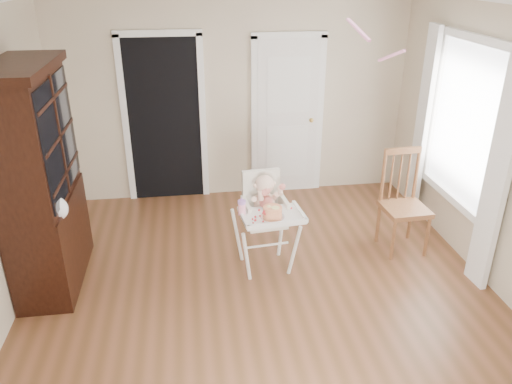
{
  "coord_description": "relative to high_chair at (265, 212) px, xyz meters",
  "views": [
    {
      "loc": [
        -0.6,
        -3.79,
        2.92
      ],
      "look_at": [
        0.0,
        0.48,
        0.91
      ],
      "focal_mm": 35.0,
      "sensor_mm": 36.0,
      "label": 1
    }
  ],
  "objects": [
    {
      "name": "floor",
      "position": [
        -0.11,
        -0.58,
        -0.65
      ],
      "size": [
        5.0,
        5.0,
        0.0
      ],
      "primitive_type": "plane",
      "color": "brown",
      "rests_on": "ground"
    },
    {
      "name": "wall_back",
      "position": [
        -0.11,
        1.92,
        0.7
      ],
      "size": [
        4.5,
        0.0,
        4.5
      ],
      "primitive_type": "plane",
      "rotation": [
        1.57,
        0.0,
        0.0
      ],
      "color": "beige",
      "rests_on": "floor"
    },
    {
      "name": "crown_molding",
      "position": [
        -0.11,
        -0.58,
        1.99
      ],
      "size": [
        4.5,
        5.0,
        0.12
      ],
      "primitive_type": null,
      "color": "white",
      "rests_on": "ceiling"
    },
    {
      "name": "doorway",
      "position": [
        -1.01,
        1.91,
        0.46
      ],
      "size": [
        1.06,
        0.05,
        2.22
      ],
      "color": "black",
      "rests_on": "wall_back"
    },
    {
      "name": "closet_door",
      "position": [
        0.59,
        1.9,
        0.38
      ],
      "size": [
        0.96,
        0.09,
        2.13
      ],
      "color": "white",
      "rests_on": "wall_back"
    },
    {
      "name": "window_right",
      "position": [
        2.07,
        0.22,
        0.64
      ],
      "size": [
        0.13,
        1.84,
        2.3
      ],
      "color": "white",
      "rests_on": "wall_right"
    },
    {
      "name": "high_chair",
      "position": [
        0.0,
        0.0,
        0.0
      ],
      "size": [
        0.66,
        0.8,
        1.05
      ],
      "rotation": [
        0.0,
        0.0,
        0.1
      ],
      "color": "white",
      "rests_on": "floor"
    },
    {
      "name": "baby",
      "position": [
        -0.0,
        0.03,
        0.15
      ],
      "size": [
        0.31,
        0.23,
        0.45
      ],
      "rotation": [
        0.0,
        0.0,
        0.1
      ],
      "color": "beige",
      "rests_on": "high_chair"
    },
    {
      "name": "cake",
      "position": [
        0.02,
        -0.28,
        0.13
      ],
      "size": [
        0.23,
        0.23,
        0.11
      ],
      "color": "silver",
      "rests_on": "high_chair"
    },
    {
      "name": "sippy_cup",
      "position": [
        -0.26,
        -0.18,
        0.16
      ],
      "size": [
        0.08,
        0.08,
        0.19
      ],
      "rotation": [
        0.0,
        0.0,
        0.1
      ],
      "color": "#FF9BBA",
      "rests_on": "high_chair"
    },
    {
      "name": "china_cabinet",
      "position": [
        -2.09,
        0.08,
        0.43
      ],
      "size": [
        0.57,
        1.28,
        2.15
      ],
      "color": "black",
      "rests_on": "floor"
    },
    {
      "name": "dining_chair",
      "position": [
        1.55,
        0.2,
        -0.13
      ],
      "size": [
        0.48,
        0.48,
        1.12
      ],
      "rotation": [
        0.0,
        0.0,
        0.05
      ],
      "color": "brown",
      "rests_on": "floor"
    },
    {
      "name": "streamer",
      "position": [
        0.83,
        0.06,
        1.72
      ],
      "size": [
        0.08,
        0.49,
        0.15
      ],
      "primitive_type": null,
      "rotation": [
        0.26,
        0.0,
        0.1
      ],
      "color": "pink",
      "rests_on": "ceiling"
    }
  ]
}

